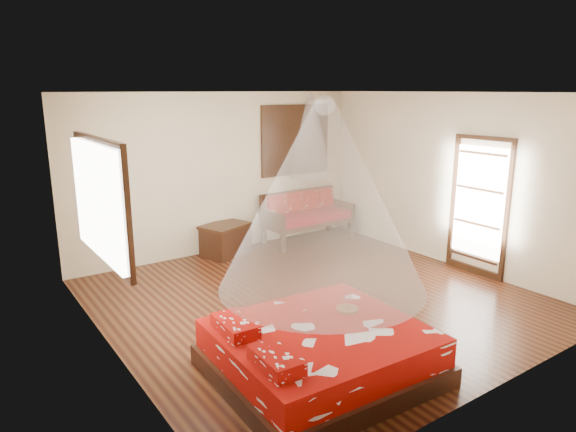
% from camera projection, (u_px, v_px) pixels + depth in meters
% --- Properties ---
extents(room, '(5.54, 5.54, 2.84)m').
position_uv_depth(room, '(317.00, 201.00, 6.82)').
color(room, black).
rests_on(room, ground).
extents(bed, '(2.14, 1.95, 0.64)m').
position_uv_depth(bed, '(319.00, 352.00, 5.20)').
color(bed, black).
rests_on(bed, floor).
extents(daybed, '(1.72, 0.76, 0.94)m').
position_uv_depth(daybed, '(306.00, 214.00, 9.82)').
color(daybed, black).
rests_on(daybed, floor).
extents(storage_chest, '(0.96, 0.82, 0.55)m').
position_uv_depth(storage_chest, '(225.00, 239.00, 8.99)').
color(storage_chest, black).
rests_on(storage_chest, floor).
extents(shutter_panel, '(1.52, 0.06, 1.32)m').
position_uv_depth(shutter_panel, '(296.00, 140.00, 9.75)').
color(shutter_panel, black).
rests_on(shutter_panel, wall_back).
extents(window_left, '(0.10, 1.74, 1.34)m').
position_uv_depth(window_left, '(103.00, 200.00, 5.41)').
color(window_left, black).
rests_on(window_left, wall_left).
extents(glazed_door, '(0.08, 1.02, 2.16)m').
position_uv_depth(glazed_door, '(479.00, 207.00, 7.93)').
color(glazed_door, black).
rests_on(glazed_door, floor).
extents(wine_tray, '(0.24, 0.24, 0.20)m').
position_uv_depth(wine_tray, '(347.00, 306.00, 5.57)').
color(wine_tray, brown).
rests_on(wine_tray, bed).
extents(mosquito_net_main, '(2.02, 2.02, 1.80)m').
position_uv_depth(mosquito_net_main, '(323.00, 198.00, 4.82)').
color(mosquito_net_main, white).
rests_on(mosquito_net_main, ceiling).
extents(mosquito_net_daybed, '(0.79, 0.79, 1.50)m').
position_uv_depth(mosquito_net_daybed, '(310.00, 137.00, 9.36)').
color(mosquito_net_daybed, white).
rests_on(mosquito_net_daybed, ceiling).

